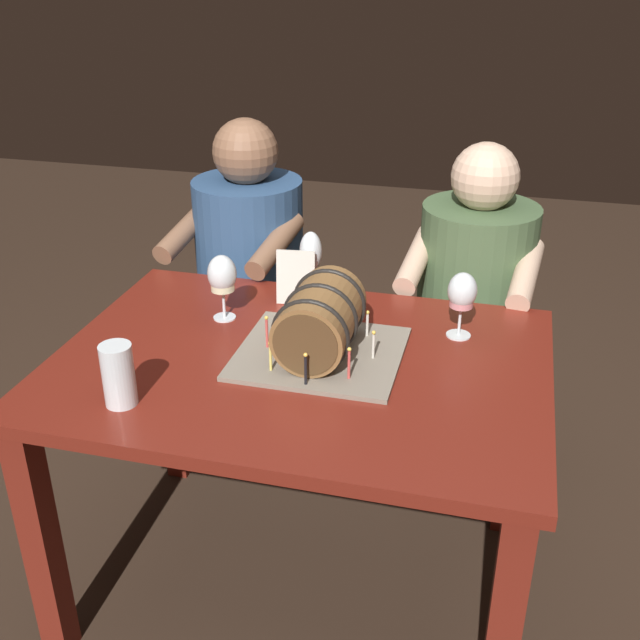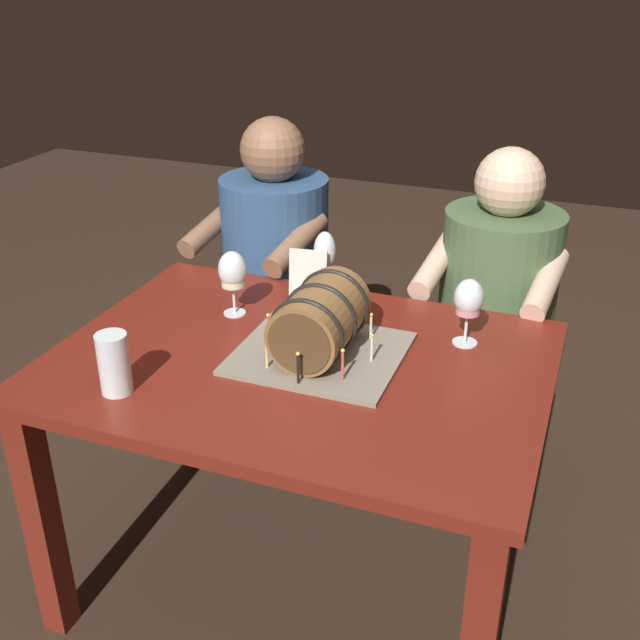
{
  "view_description": "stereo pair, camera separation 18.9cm",
  "coord_description": "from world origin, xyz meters",
  "px_view_note": "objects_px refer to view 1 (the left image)",
  "views": [
    {
      "loc": [
        0.47,
        -1.61,
        1.69
      ],
      "look_at": [
        0.04,
        0.03,
        0.84
      ],
      "focal_mm": 43.0,
      "sensor_mm": 36.0,
      "label": 1
    },
    {
      "loc": [
        0.65,
        -1.55,
        1.69
      ],
      "look_at": [
        0.04,
        0.03,
        0.84
      ],
      "focal_mm": 43.0,
      "sensor_mm": 36.0,
      "label": 2
    }
  ],
  "objects_px": {
    "beer_pint": "(119,377)",
    "person_seated_left": "(251,294)",
    "person_seated_right": "(471,323)",
    "menu_card": "(296,278)",
    "dining_table": "(300,398)",
    "wine_glass_rose": "(462,294)",
    "barrel_cake": "(320,325)",
    "wine_glass_empty": "(311,253)",
    "wine_glass_white": "(222,277)"
  },
  "relations": [
    {
      "from": "person_seated_left",
      "to": "person_seated_right",
      "type": "bearing_deg",
      "value": -0.01
    },
    {
      "from": "dining_table",
      "to": "person_seated_right",
      "type": "height_order",
      "value": "person_seated_right"
    },
    {
      "from": "wine_glass_rose",
      "to": "menu_card",
      "type": "height_order",
      "value": "wine_glass_rose"
    },
    {
      "from": "person_seated_right",
      "to": "menu_card",
      "type": "bearing_deg",
      "value": -140.47
    },
    {
      "from": "menu_card",
      "to": "barrel_cake",
      "type": "bearing_deg",
      "value": -69.56
    },
    {
      "from": "dining_table",
      "to": "menu_card",
      "type": "relative_size",
      "value": 7.7
    },
    {
      "from": "beer_pint",
      "to": "person_seated_right",
      "type": "xyz_separation_m",
      "value": [
        0.72,
        1.01,
        -0.27
      ]
    },
    {
      "from": "beer_pint",
      "to": "person_seated_left",
      "type": "height_order",
      "value": "person_seated_left"
    },
    {
      "from": "menu_card",
      "to": "person_seated_left",
      "type": "relative_size",
      "value": 0.14
    },
    {
      "from": "menu_card",
      "to": "wine_glass_empty",
      "type": "bearing_deg",
      "value": 57.22
    },
    {
      "from": "dining_table",
      "to": "menu_card",
      "type": "bearing_deg",
      "value": 107.81
    },
    {
      "from": "wine_glass_empty",
      "to": "person_seated_right",
      "type": "xyz_separation_m",
      "value": [
        0.46,
        0.34,
        -0.33
      ]
    },
    {
      "from": "wine_glass_rose",
      "to": "wine_glass_empty",
      "type": "xyz_separation_m",
      "value": [
        -0.45,
        0.15,
        0.01
      ]
    },
    {
      "from": "person_seated_left",
      "to": "menu_card",
      "type": "bearing_deg",
      "value": -54.74
    },
    {
      "from": "menu_card",
      "to": "person_seated_left",
      "type": "distance_m",
      "value": 0.56
    },
    {
      "from": "wine_glass_empty",
      "to": "person_seated_left",
      "type": "height_order",
      "value": "person_seated_left"
    },
    {
      "from": "dining_table",
      "to": "wine_glass_white",
      "type": "distance_m",
      "value": 0.4
    },
    {
      "from": "wine_glass_white",
      "to": "wine_glass_empty",
      "type": "relative_size",
      "value": 0.93
    },
    {
      "from": "person_seated_left",
      "to": "wine_glass_white",
      "type": "bearing_deg",
      "value": -77.72
    },
    {
      "from": "barrel_cake",
      "to": "person_seated_left",
      "type": "distance_m",
      "value": 0.85
    },
    {
      "from": "beer_pint",
      "to": "menu_card",
      "type": "height_order",
      "value": "menu_card"
    },
    {
      "from": "barrel_cake",
      "to": "wine_glass_white",
      "type": "relative_size",
      "value": 2.2
    },
    {
      "from": "menu_card",
      "to": "dining_table",
      "type": "bearing_deg",
      "value": -78.87
    },
    {
      "from": "wine_glass_white",
      "to": "beer_pint",
      "type": "distance_m",
      "value": 0.48
    },
    {
      "from": "wine_glass_empty",
      "to": "person_seated_right",
      "type": "relative_size",
      "value": 0.17
    },
    {
      "from": "beer_pint",
      "to": "person_seated_right",
      "type": "relative_size",
      "value": 0.13
    },
    {
      "from": "menu_card",
      "to": "person_seated_right",
      "type": "relative_size",
      "value": 0.14
    },
    {
      "from": "wine_glass_white",
      "to": "menu_card",
      "type": "relative_size",
      "value": 1.16
    },
    {
      "from": "person_seated_left",
      "to": "barrel_cake",
      "type": "bearing_deg",
      "value": -57.94
    },
    {
      "from": "barrel_cake",
      "to": "wine_glass_rose",
      "type": "xyz_separation_m",
      "value": [
        0.33,
        0.2,
        0.04
      ]
    },
    {
      "from": "wine_glass_rose",
      "to": "barrel_cake",
      "type": "bearing_deg",
      "value": -149.32
    },
    {
      "from": "wine_glass_empty",
      "to": "menu_card",
      "type": "bearing_deg",
      "value": -116.1
    },
    {
      "from": "menu_card",
      "to": "person_seated_right",
      "type": "distance_m",
      "value": 0.69
    },
    {
      "from": "barrel_cake",
      "to": "wine_glass_white",
      "type": "distance_m",
      "value": 0.34
    },
    {
      "from": "wine_glass_white",
      "to": "menu_card",
      "type": "xyz_separation_m",
      "value": [
        0.17,
        0.14,
        -0.05
      ]
    },
    {
      "from": "menu_card",
      "to": "person_seated_left",
      "type": "xyz_separation_m",
      "value": [
        -0.28,
        0.4,
        -0.26
      ]
    },
    {
      "from": "wine_glass_rose",
      "to": "dining_table",
      "type": "bearing_deg",
      "value": -148.56
    },
    {
      "from": "dining_table",
      "to": "wine_glass_empty",
      "type": "bearing_deg",
      "value": 100.92
    },
    {
      "from": "barrel_cake",
      "to": "beer_pint",
      "type": "relative_size",
      "value": 2.76
    },
    {
      "from": "dining_table",
      "to": "person_seated_left",
      "type": "bearing_deg",
      "value": 118.24
    },
    {
      "from": "beer_pint",
      "to": "menu_card",
      "type": "distance_m",
      "value": 0.66
    },
    {
      "from": "person_seated_left",
      "to": "person_seated_right",
      "type": "height_order",
      "value": "person_seated_left"
    },
    {
      "from": "dining_table",
      "to": "barrel_cake",
      "type": "height_order",
      "value": "barrel_cake"
    },
    {
      "from": "wine_glass_white",
      "to": "person_seated_left",
      "type": "relative_size",
      "value": 0.16
    },
    {
      "from": "wine_glass_white",
      "to": "beer_pint",
      "type": "height_order",
      "value": "wine_glass_white"
    },
    {
      "from": "wine_glass_rose",
      "to": "menu_card",
      "type": "bearing_deg",
      "value": 169.5
    },
    {
      "from": "wine_glass_empty",
      "to": "person_seated_left",
      "type": "relative_size",
      "value": 0.17
    },
    {
      "from": "wine_glass_rose",
      "to": "person_seated_right",
      "type": "relative_size",
      "value": 0.16
    },
    {
      "from": "wine_glass_white",
      "to": "beer_pint",
      "type": "relative_size",
      "value": 1.26
    },
    {
      "from": "wine_glass_rose",
      "to": "beer_pint",
      "type": "bearing_deg",
      "value": -143.54
    }
  ]
}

